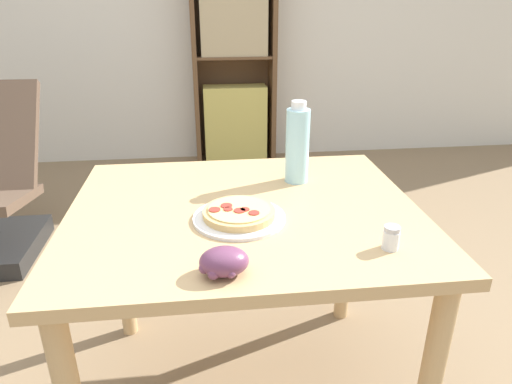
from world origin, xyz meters
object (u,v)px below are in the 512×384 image
object	(u,v)px
grape_bunch	(223,262)
drink_bottle	(297,145)
bookshelf	(234,66)
salt_shaker	(391,238)
pizza_on_plate	(239,215)

from	to	relation	value
grape_bunch	drink_bottle	xyz separation A→B (m)	(0.27, 0.54, 0.10)
drink_bottle	bookshelf	xyz separation A→B (m)	(-0.04, 2.28, -0.07)
drink_bottle	bookshelf	distance (m)	2.28
salt_shaker	bookshelf	xyz separation A→B (m)	(-0.19, 2.75, 0.03)
grape_bunch	pizza_on_plate	bearing A→B (deg)	77.95
grape_bunch	bookshelf	distance (m)	2.83
salt_shaker	pizza_on_plate	bearing A→B (deg)	150.62
drink_bottle	bookshelf	bearing A→B (deg)	91.11
pizza_on_plate	grape_bunch	world-z (taller)	grape_bunch
grape_bunch	salt_shaker	xyz separation A→B (m)	(0.42, 0.07, -0.00)
pizza_on_plate	drink_bottle	xyz separation A→B (m)	(0.22, 0.27, 0.11)
grape_bunch	salt_shaker	size ratio (longest dim) A/B	1.85
drink_bottle	grape_bunch	bearing A→B (deg)	-117.06
pizza_on_plate	salt_shaker	distance (m)	0.41
salt_shaker	drink_bottle	bearing A→B (deg)	107.03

